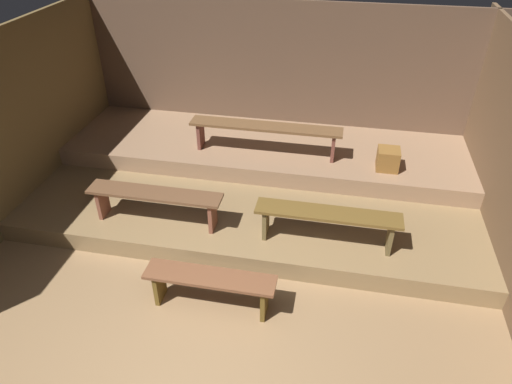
% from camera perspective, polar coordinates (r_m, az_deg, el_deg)
% --- Properties ---
extents(ground, '(7.03, 5.74, 0.08)m').
position_cam_1_polar(ground, '(6.38, -1.32, -5.00)').
color(ground, olive).
extents(wall_back, '(7.03, 0.06, 2.49)m').
position_cam_1_polar(wall_back, '(7.90, 2.52, 13.77)').
color(wall_back, brown).
rests_on(wall_back, ground).
extents(wall_left, '(0.06, 5.74, 2.49)m').
position_cam_1_polar(wall_left, '(6.99, -27.74, 7.01)').
color(wall_left, brown).
rests_on(wall_left, ground).
extents(platform_lower, '(6.23, 3.30, 0.26)m').
position_cam_1_polar(platform_lower, '(6.93, 0.10, 0.27)').
color(platform_lower, olive).
rests_on(platform_lower, ground).
extents(platform_middle, '(6.23, 1.73, 0.26)m').
position_cam_1_polar(platform_middle, '(7.46, 1.27, 5.21)').
color(platform_middle, '#927052').
rests_on(platform_middle, platform_lower).
extents(bench_floor_center, '(1.44, 0.31, 0.46)m').
position_cam_1_polar(bench_floor_center, '(5.13, -5.66, -11.10)').
color(bench_floor_center, brown).
rests_on(bench_floor_center, ground).
extents(bench_lower_left, '(1.74, 0.31, 0.46)m').
position_cam_1_polar(bench_lower_left, '(6.02, -12.33, -0.78)').
color(bench_lower_left, brown).
rests_on(bench_lower_left, platform_lower).
extents(bench_lower_right, '(1.74, 0.31, 0.46)m').
position_cam_1_polar(bench_lower_right, '(5.60, 8.81, -3.25)').
color(bench_lower_right, brown).
rests_on(bench_lower_right, platform_lower).
extents(bench_middle_center, '(2.27, 0.31, 0.46)m').
position_cam_1_polar(bench_middle_center, '(6.94, 1.18, 7.60)').
color(bench_middle_center, brown).
rests_on(bench_middle_center, platform_middle).
extents(wooden_crate_middle, '(0.31, 0.31, 0.31)m').
position_cam_1_polar(wooden_crate_middle, '(6.89, 15.95, 3.93)').
color(wooden_crate_middle, brown).
rests_on(wooden_crate_middle, platform_middle).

